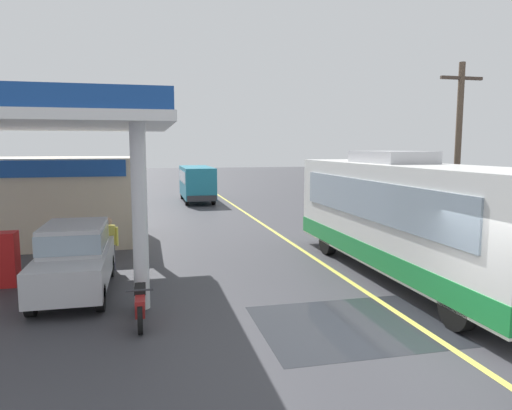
% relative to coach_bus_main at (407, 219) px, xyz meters
% --- Properties ---
extents(ground, '(120.00, 120.00, 0.00)m').
position_rel_coach_bus_main_xyz_m(ground, '(-1.77, 15.26, -1.72)').
color(ground, '#38383D').
extents(lane_divider_stripe, '(0.16, 50.00, 0.01)m').
position_rel_coach_bus_main_xyz_m(lane_divider_stripe, '(-1.77, 10.26, -1.72)').
color(lane_divider_stripe, '#D8CC4C').
rests_on(lane_divider_stripe, ground).
extents(wet_puddle_patch, '(3.99, 3.24, 0.01)m').
position_rel_coach_bus_main_xyz_m(wet_puddle_patch, '(-3.13, -3.14, -1.72)').
color(wet_puddle_patch, '#26282D').
rests_on(wet_puddle_patch, ground).
extents(coach_bus_main, '(2.60, 11.04, 3.69)m').
position_rel_coach_bus_main_xyz_m(coach_bus_main, '(0.00, 0.00, 0.00)').
color(coach_bus_main, white).
rests_on(coach_bus_main, ground).
extents(gas_station_roadside, '(9.10, 11.95, 5.10)m').
position_rel_coach_bus_main_xyz_m(gas_station_roadside, '(-11.22, 5.90, 0.91)').
color(gas_station_roadside, '#194799').
rests_on(gas_station_roadside, ground).
extents(car_at_pump, '(1.70, 4.20, 1.82)m').
position_rel_coach_bus_main_xyz_m(car_at_pump, '(-9.22, 0.59, -0.71)').
color(car_at_pump, '#B2B2B7').
rests_on(car_at_pump, ground).
extents(minibus_opposing_lane, '(2.04, 6.13, 2.44)m').
position_rel_coach_bus_main_xyz_m(minibus_opposing_lane, '(-3.92, 20.76, -0.25)').
color(minibus_opposing_lane, teal).
rests_on(minibus_opposing_lane, ground).
extents(motorcycle_parked_forecourt, '(0.55, 1.80, 0.92)m').
position_rel_coach_bus_main_xyz_m(motorcycle_parked_forecourt, '(-7.55, -1.97, -1.28)').
color(motorcycle_parked_forecourt, black).
rests_on(motorcycle_parked_forecourt, ground).
extents(pedestrian_near_pump, '(0.55, 0.22, 1.66)m').
position_rel_coach_bus_main_xyz_m(pedestrian_near_pump, '(-9.16, -0.25, -0.79)').
color(pedestrian_near_pump, '#33333F').
rests_on(pedestrian_near_pump, ground).
extents(pedestrian_by_shop, '(0.55, 0.22, 1.66)m').
position_rel_coach_bus_main_xyz_m(pedestrian_by_shop, '(-8.51, 2.73, -0.79)').
color(pedestrian_by_shop, '#33333F').
rests_on(pedestrian_by_shop, ground).
extents(utility_pole_roadside, '(1.80, 0.24, 7.05)m').
position_rel_coach_bus_main_xyz_m(utility_pole_roadside, '(4.60, 4.11, 1.98)').
color(utility_pole_roadside, brown).
rests_on(utility_pole_roadside, ground).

